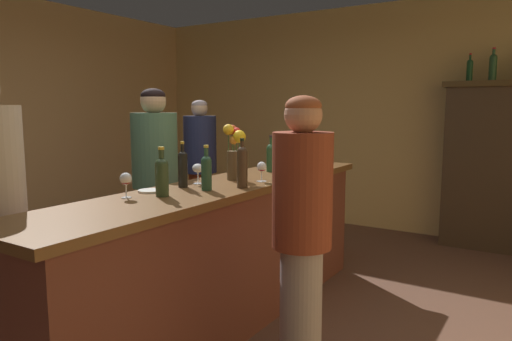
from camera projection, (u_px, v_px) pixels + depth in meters
The scene contains 21 objects.
floor at pixel (186, 317), 3.37m from camera, with size 8.42×8.42×0.00m, color brown.
wall_back at pixel (356, 118), 5.95m from camera, with size 6.02×0.12×2.73m, color tan.
bar_counter at pixel (225, 254), 3.23m from camera, with size 0.62×3.13×0.99m.
display_cabinet at pixel (500, 164), 4.88m from camera, with size 1.16×0.38×1.77m.
wine_bottle_chardonnay at pixel (183, 167), 3.00m from camera, with size 0.06×0.06×0.29m.
wine_bottle_pinot at pixel (242, 165), 2.98m from camera, with size 0.07×0.07×0.32m.
wine_bottle_rose at pixel (162, 175), 2.69m from camera, with size 0.08×0.08×0.29m.
wine_bottle_malbec at pixel (206, 171), 2.89m from camera, with size 0.07×0.07×0.28m.
wine_bottle_syrah at pixel (303, 148), 4.20m from camera, with size 0.07×0.07×0.32m.
wine_bottle_riesling at pixel (271, 156), 3.73m from camera, with size 0.08×0.08×0.29m.
wine_glass_front at pixel (262, 168), 3.24m from camera, with size 0.07×0.07×0.14m.
wine_glass_mid at pixel (126, 180), 2.64m from camera, with size 0.07×0.07×0.14m.
wine_glass_rear at pixel (294, 151), 4.32m from camera, with size 0.07×0.07×0.15m.
wine_glass_spare at pixel (198, 169), 3.14m from camera, with size 0.07×0.07×0.14m.
flower_arrangement at pixel (235, 151), 3.30m from camera, with size 0.16×0.13×0.39m.
cheese_plate at pixel (150, 191), 2.85m from camera, with size 0.15×0.15×0.01m, color white.
display_bottle_left at pixel (470, 69), 4.94m from camera, with size 0.06×0.06×0.29m.
display_bottle_midleft at pixel (493, 66), 4.82m from camera, with size 0.07×0.07×0.34m.
patron_redhead at pixel (155, 180), 3.85m from camera, with size 0.37×0.37×1.65m.
patron_in_navy at pixel (200, 167), 5.10m from camera, with size 0.35×0.35×1.58m.
bartender at pixel (302, 231), 2.42m from camera, with size 0.31×0.31×1.55m.
Camera 1 is at (2.14, -2.43, 1.49)m, focal length 32.99 mm.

